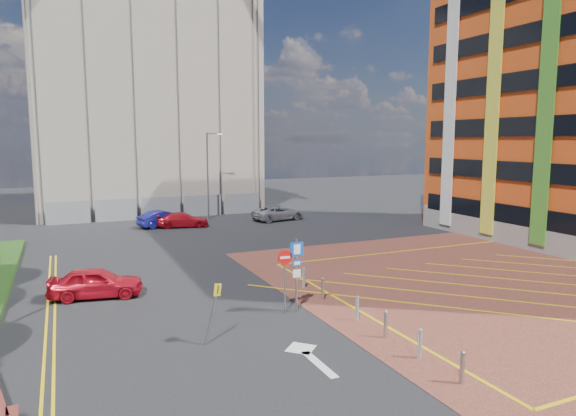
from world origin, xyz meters
TOP-DOWN VIEW (x-y plane):
  - ground at (0.00, 0.00)m, footprint 140.00×140.00m
  - forecourt at (14.00, 0.00)m, footprint 26.00×26.00m
  - lamp_back at (4.08, 28.00)m, footprint 1.53×0.16m
  - sign_cluster at (0.30, 0.98)m, footprint 1.17×0.12m
  - warning_sign at (-3.67, -0.93)m, footprint 0.74×0.42m
  - bollard_row at (2.30, -1.67)m, footprint 0.14×11.14m
  - construction_building at (0.00, 40.00)m, footprint 21.20×19.20m
  - construction_fence at (1.00, 30.00)m, footprint 21.60×0.06m
  - car_red_left at (-7.22, 6.67)m, footprint 4.44×2.42m
  - car_blue_back at (-0.67, 25.20)m, footprint 4.50×2.56m
  - car_red_back at (0.77, 24.37)m, footprint 4.53×2.52m
  - car_silver_back at (9.60, 24.55)m, footprint 5.20×3.12m

SIDE VIEW (x-z plane):
  - ground at x=0.00m, z-range 0.00..0.00m
  - forecourt at x=14.00m, z-range 0.00..0.02m
  - bollard_row at x=2.30m, z-range 0.02..0.92m
  - car_red_back at x=0.77m, z-range 0.00..1.24m
  - car_silver_back at x=9.60m, z-range 0.00..1.35m
  - car_blue_back at x=-0.67m, z-range 0.00..1.40m
  - car_red_left at x=-7.22m, z-range 0.00..1.43m
  - construction_fence at x=1.00m, z-range 0.00..2.00m
  - warning_sign at x=-3.67m, z-range 0.30..2.55m
  - sign_cluster at x=0.30m, z-range 0.35..3.55m
  - lamp_back at x=4.08m, z-range 0.36..8.36m
  - construction_building at x=0.00m, z-range 0.00..22.00m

